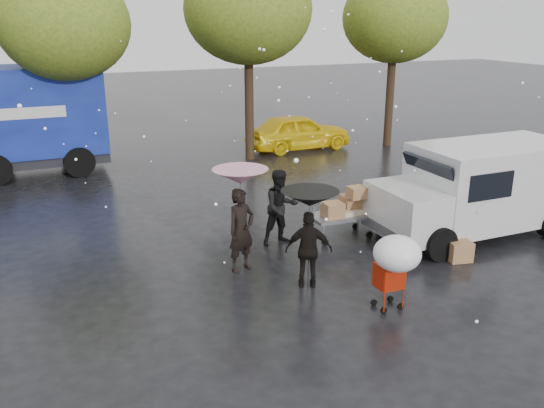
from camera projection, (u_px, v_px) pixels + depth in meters
name	position (u px, v px, depth m)	size (l,w,h in m)	color
ground	(313.00, 280.00, 11.61)	(90.00, 90.00, 0.00)	black
person_pink	(241.00, 230.00, 11.81)	(0.64, 0.42, 1.77)	black
person_middle	(281.00, 207.00, 13.20)	(0.86, 0.67, 1.77)	black
person_black	(309.00, 250.00, 11.11)	(0.91, 0.38, 1.55)	black
umbrella_pink	(240.00, 176.00, 11.45)	(1.13, 1.13, 2.18)	#4C4C4C
umbrella_black	(310.00, 199.00, 10.78)	(1.11, 1.11, 1.97)	#4C4C4C
vendor_cart	(345.00, 208.00, 13.63)	(1.52, 0.80, 1.27)	slate
shopping_cart	(396.00, 257.00, 10.05)	(0.84, 0.84, 1.46)	#AA1E09
white_van	(479.00, 188.00, 13.70)	(4.91, 2.18, 2.20)	silver
box_ground_near	(460.00, 251.00, 12.46)	(0.48, 0.39, 0.44)	#8D5A3D
box_ground_far	(421.00, 234.00, 13.47)	(0.49, 0.38, 0.38)	#8D5A3D
yellow_taxi	(298.00, 132.00, 22.55)	(1.66, 4.12, 1.40)	yellow
tree_row	(162.00, 16.00, 18.57)	(21.60, 4.40, 7.12)	black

